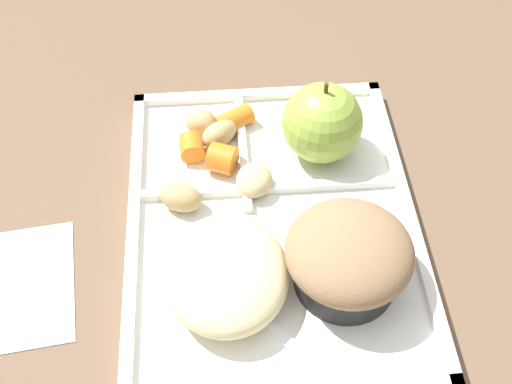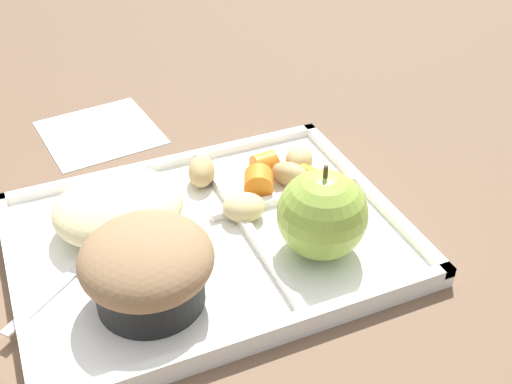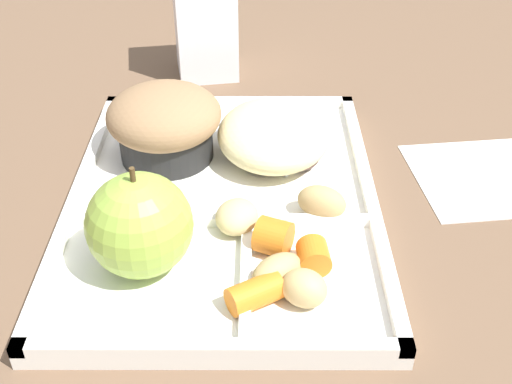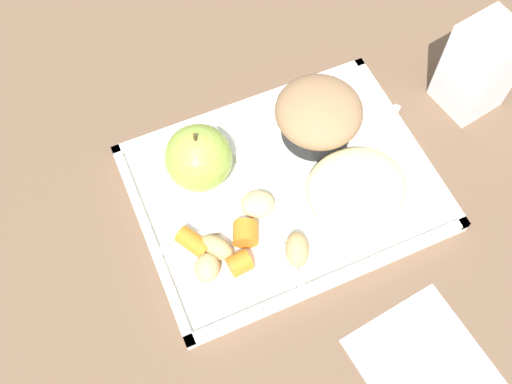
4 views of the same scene
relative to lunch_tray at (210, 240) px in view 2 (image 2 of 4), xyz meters
name	(u,v)px [view 2 (image 2 of 4)]	position (x,y,z in m)	size (l,w,h in m)	color
ground	(209,246)	(0.00, 0.00, -0.01)	(6.00, 6.00, 0.00)	brown
lunch_tray	(210,240)	(0.00, 0.00, 0.00)	(0.32, 0.24, 0.02)	white
green_apple	(322,215)	(-0.08, 0.05, 0.04)	(0.07, 0.07, 0.08)	#93B742
bran_muffin	(147,267)	(0.06, 0.05, 0.04)	(0.10, 0.10, 0.06)	black
carrot_slice_near_corner	(317,180)	(-0.11, -0.03, 0.01)	(0.02, 0.02, 0.04)	orange
carrot_slice_small	(259,182)	(-0.06, -0.04, 0.02)	(0.03, 0.03, 0.02)	orange
carrot_slice_edge	(265,164)	(-0.08, -0.06, 0.02)	(0.02, 0.02, 0.02)	orange
potato_chunk_golden	(202,171)	(-0.02, -0.08, 0.02)	(0.04, 0.02, 0.03)	tan
potato_chunk_corner	(244,207)	(-0.04, -0.01, 0.02)	(0.04, 0.03, 0.02)	tan
potato_chunk_large	(291,175)	(-0.09, -0.04, 0.02)	(0.04, 0.02, 0.02)	tan
potato_chunk_small	(299,160)	(-0.11, -0.06, 0.02)	(0.03, 0.03, 0.02)	tan
egg_noodle_pile	(119,207)	(0.06, -0.04, 0.03)	(0.11, 0.10, 0.04)	beige
meatball_center	(134,192)	(0.05, -0.06, 0.02)	(0.03, 0.03, 0.03)	brown
meatball_front	(150,207)	(0.04, -0.03, 0.02)	(0.04, 0.04, 0.04)	#755B4C
meatball_side	(133,224)	(0.06, -0.02, 0.02)	(0.04, 0.04, 0.04)	brown
plastic_fork	(95,253)	(0.09, -0.02, 0.01)	(0.14, 0.11, 0.00)	white
paper_napkin	(100,132)	(0.05, -0.22, -0.01)	(0.11, 0.11, 0.00)	white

